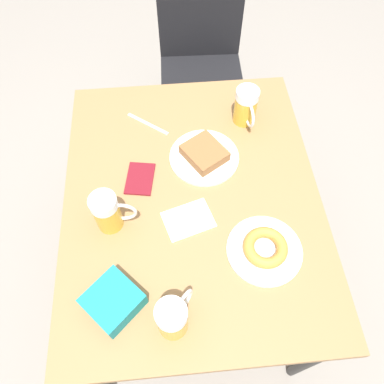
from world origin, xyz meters
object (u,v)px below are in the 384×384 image
plate_with_donut (265,249)px  passport_near_edge (140,179)px  fork (148,124)px  plate_with_cake (204,155)px  chair (201,49)px  napkin_folded (188,220)px  beer_mug_left (173,318)px  beer_mug_center (108,212)px  blue_pouch (113,301)px  beer_mug_right (246,107)px

plate_with_donut → passport_near_edge: (-0.36, 0.29, -0.01)m
fork → plate_with_cake: bearing=-42.1°
chair → plate_with_cake: (-0.07, -0.76, 0.16)m
plate_with_cake → napkin_folded: 0.25m
plate_with_cake → napkin_folded: bearing=-107.6°
beer_mug_left → chair: bearing=80.9°
beer_mug_center → blue_pouch: size_ratio=0.76×
fork → beer_mug_right: bearing=-2.0°
fork → passport_near_edge: size_ratio=1.07×
napkin_folded → beer_mug_left: bearing=-101.8°
beer_mug_center → fork: bearing=72.9°
plate_with_donut → beer_mug_left: 0.34m
passport_near_edge → beer_mug_right: bearing=30.5°
chair → blue_pouch: 1.30m
chair → beer_mug_left: (-0.21, -1.30, 0.21)m
beer_mug_right → blue_pouch: beer_mug_right is taller
chair → plate_with_donut: size_ratio=4.20×
chair → blue_pouch: bearing=-104.5°
plate_with_donut → beer_mug_right: size_ratio=1.59×
plate_with_cake → beer_mug_right: (0.16, 0.16, 0.05)m
beer_mug_center → napkin_folded: (0.24, -0.01, -0.07)m
plate_with_cake → passport_near_edge: bearing=-162.9°
chair → plate_with_cake: 0.78m
fork → blue_pouch: (-0.11, -0.65, 0.03)m
fork → passport_near_edge: 0.24m
plate_with_donut → napkin_folded: 0.25m
blue_pouch → chair: bearing=73.4°
passport_near_edge → plate_with_donut: bearing=-38.6°
plate_with_donut → beer_mug_center: beer_mug_center is taller
plate_with_donut → napkin_folded: (-0.22, 0.12, -0.01)m
beer_mug_left → blue_pouch: 0.18m
chair → fork: (-0.26, -0.59, 0.14)m
beer_mug_left → fork: beer_mug_left is taller
napkin_folded → passport_near_edge: passport_near_edge is taller
beer_mug_right → fork: beer_mug_right is taller
beer_mug_center → fork: (0.12, 0.40, -0.07)m
plate_with_cake → passport_near_edge: 0.23m
beer_mug_right → blue_pouch: size_ratio=0.76×
plate_with_donut → passport_near_edge: bearing=141.4°
beer_mug_center → plate_with_donut: bearing=-16.5°
chair → plate_with_donut: (0.07, -1.12, 0.15)m
plate_with_donut → beer_mug_right: (0.02, 0.52, 0.05)m
passport_near_edge → chair: bearing=70.5°
beer_mug_right → blue_pouch: 0.79m
chair → passport_near_edge: (-0.29, -0.83, 0.14)m
napkin_folded → blue_pouch: size_ratio=0.94×
fork → chair: bearing=66.1°
blue_pouch → beer_mug_right: bearing=54.0°
plate_with_cake → plate_with_donut: plate_with_cake is taller
plate_with_donut → beer_mug_center: size_ratio=1.59×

